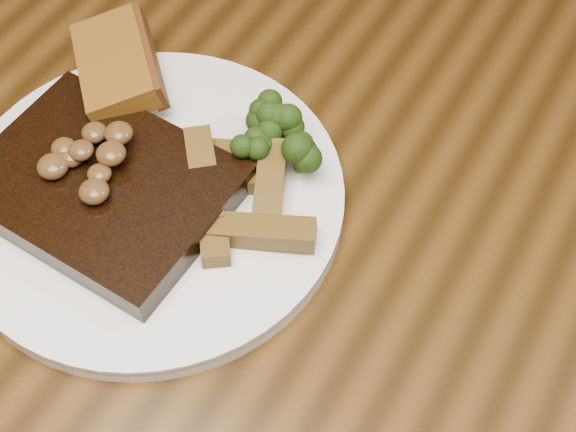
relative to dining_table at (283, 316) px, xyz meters
name	(u,v)px	position (x,y,z in m)	size (l,w,h in m)	color
dining_table	(283,316)	(0.00, 0.00, 0.00)	(1.60, 0.90, 0.75)	#45290D
chair_far	(553,72)	(0.08, 0.55, -0.17)	(0.47, 0.47, 0.89)	black
plate	(152,199)	(-0.11, -0.01, 0.10)	(0.28, 0.28, 0.01)	white
steak	(103,188)	(-0.13, -0.03, 0.12)	(0.18, 0.13, 0.03)	black
steak_bone	(50,253)	(-0.13, -0.09, 0.11)	(0.14, 0.01, 0.02)	beige
mushroom_pile	(92,153)	(-0.14, -0.02, 0.14)	(0.06, 0.06, 0.03)	#523819
garlic_bread	(119,83)	(-0.19, 0.06, 0.12)	(0.10, 0.05, 0.02)	brown
potato_wedges	(224,198)	(-0.05, 0.01, 0.12)	(0.10, 0.10, 0.02)	brown
broccoli_cluster	(281,136)	(-0.04, 0.07, 0.12)	(0.06, 0.06, 0.04)	#1D3A0D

